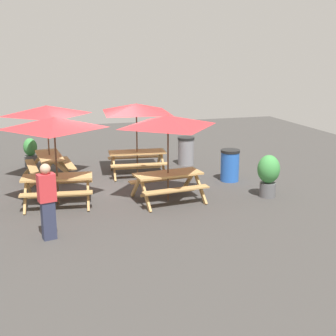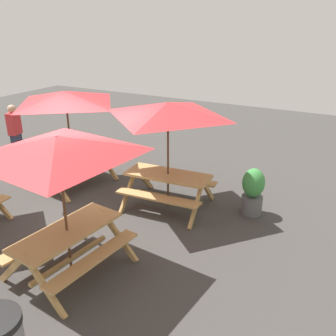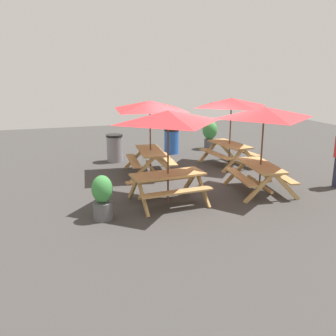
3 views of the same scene
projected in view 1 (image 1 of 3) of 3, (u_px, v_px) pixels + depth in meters
ground_plane at (104, 187)px, 13.80m from camera, size 24.00×24.00×0.00m
picnic_table_0 at (168, 127)px, 12.13m from camera, size 2.20×2.20×2.34m
picnic_table_1 at (47, 116)px, 14.26m from camera, size 2.16×2.16×2.34m
picnic_table_2 at (136, 113)px, 14.74m from camera, size 2.82×2.82×2.34m
picnic_table_3 at (54, 129)px, 11.83m from camera, size 2.24×2.24×2.34m
trash_bin_blue at (230, 165)px, 14.38m from camera, size 0.59×0.59×0.98m
trash_bin_gray at (186, 151)px, 16.39m from camera, size 0.59×0.59×0.98m
potted_plant_0 at (31, 152)px, 16.04m from camera, size 0.46×0.46×1.01m
potted_plant_1 at (268, 173)px, 12.77m from camera, size 0.61×0.61×1.18m
person_standing at (47, 200)px, 9.84m from camera, size 0.30×0.40×1.67m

